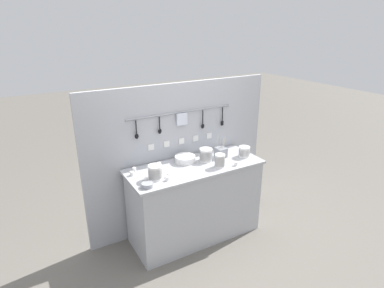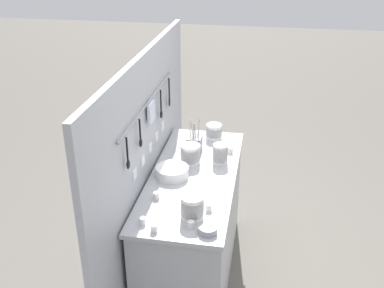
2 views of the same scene
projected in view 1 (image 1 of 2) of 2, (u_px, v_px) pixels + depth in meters
The scene contains 17 objects.
ground_plane at pixel (195, 234), 3.94m from camera, with size 20.00×20.00×0.00m, color #666059.
counter at pixel (195, 201), 3.77m from camera, with size 1.56×0.62×0.93m.
back_wall at pixel (181, 157), 3.89m from camera, with size 2.36×0.08×1.81m.
bowl_stack_short_front at pixel (220, 161), 3.55m from camera, with size 0.11×0.11×0.15m.
bowl_stack_back_corner at pixel (206, 155), 3.71m from camera, with size 0.15×0.15×0.15m.
bowl_stack_tall_left at pixel (244, 152), 3.84m from camera, with size 0.13×0.13×0.12m.
bowl_stack_wide_centre at pixel (155, 172), 3.27m from camera, with size 0.14×0.14×0.15m.
plate_stack at pixel (185, 159), 3.69m from camera, with size 0.24×0.24×0.07m.
steel_mixing_bowl at pixel (147, 185), 3.13m from camera, with size 0.12×0.12×0.04m.
cutlery_caddy at pixel (221, 152), 3.82m from camera, with size 0.12×0.12×0.28m.
cup_centre at pixel (159, 164), 3.59m from camera, with size 0.04×0.04×0.04m.
cup_back_left at pixel (134, 169), 3.46m from camera, with size 0.04×0.04×0.04m.
cup_front_right at pixel (146, 180), 3.23m from camera, with size 0.04×0.04×0.04m.
cup_edge_far at pixel (132, 174), 3.37m from camera, with size 0.04×0.04×0.04m.
cup_front_left at pixel (169, 175), 3.34m from camera, with size 0.04×0.04×0.04m.
cup_back_right at pixel (236, 164), 3.60m from camera, with size 0.04×0.04×0.04m.
cup_mid_row at pixel (167, 179), 3.26m from camera, with size 0.04×0.04×0.04m.
Camera 1 is at (-1.67, -2.83, 2.43)m, focal length 30.00 mm.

